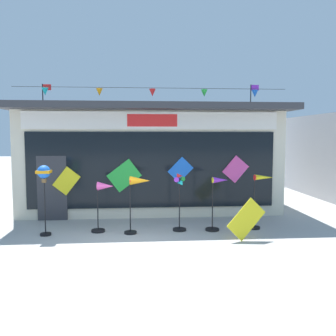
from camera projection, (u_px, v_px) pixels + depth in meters
name	position (u px, v px, depth m)	size (l,w,h in m)	color
ground_plane	(127.00, 247.00, 8.57)	(80.00, 80.00, 0.00)	#ADAAA5
kite_shop_building	(149.00, 156.00, 14.38)	(9.02, 6.80, 4.65)	beige
wind_spinner_far_left	(44.00, 178.00, 9.46)	(0.35, 0.35, 1.85)	black
wind_spinner_left	(103.00, 198.00, 9.88)	(0.63, 0.37, 1.37)	black
wind_spinner_center_left	(138.00, 191.00, 9.68)	(0.72, 0.34, 1.54)	black
wind_spinner_center_right	(180.00, 201.00, 9.98)	(0.37, 0.37, 1.60)	black
wind_spinner_right	(217.00, 200.00, 10.02)	(0.61, 0.38, 1.49)	black
wind_spinner_far_right	(260.00, 195.00, 10.22)	(0.70, 0.35, 1.54)	black
display_kite_on_ground	(246.00, 219.00, 9.13)	(0.54, 0.03, 0.98)	yellow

